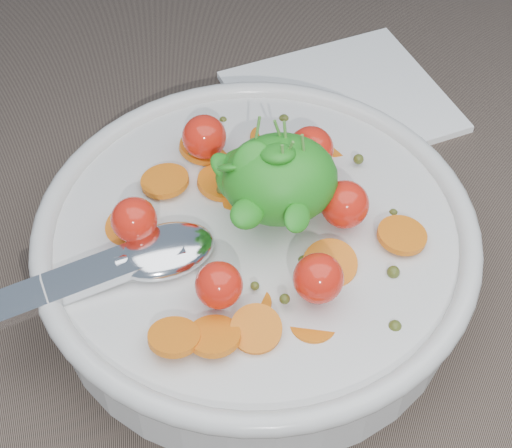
{
  "coord_description": "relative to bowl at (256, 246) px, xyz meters",
  "views": [
    {
      "loc": [
        -0.05,
        -0.35,
        0.44
      ],
      "look_at": [
        -0.03,
        -0.02,
        0.06
      ],
      "focal_mm": 55.0,
      "sensor_mm": 36.0,
      "label": 1
    }
  ],
  "objects": [
    {
      "name": "bowl",
      "position": [
        0.0,
        0.0,
        0.0
      ],
      "size": [
        0.31,
        0.29,
        0.12
      ],
      "color": "silver",
      "rests_on": "ground"
    },
    {
      "name": "napkin",
      "position": [
        0.09,
        0.18,
        -0.03
      ],
      "size": [
        0.21,
        0.19,
        0.01
      ],
      "primitive_type": "cube",
      "rotation": [
        0.0,
        0.0,
        0.32
      ],
      "color": "white",
      "rests_on": "ground"
    },
    {
      "name": "ground",
      "position": [
        0.03,
        0.02,
        -0.03
      ],
      "size": [
        6.0,
        6.0,
        0.0
      ],
      "primitive_type": "plane",
      "color": "brown",
      "rests_on": "ground"
    }
  ]
}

